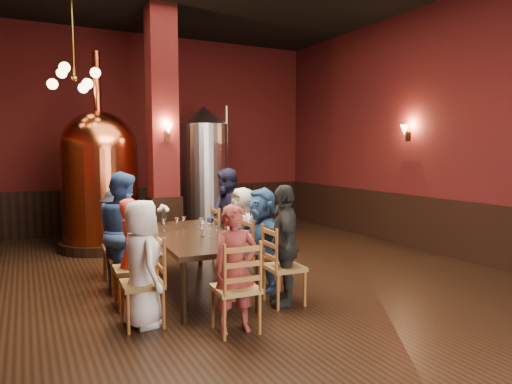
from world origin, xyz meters
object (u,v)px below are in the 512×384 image
person_2 (124,232)px  copper_kettle (100,178)px  person_0 (142,263)px  steel_vessel (204,170)px  rose_vase (164,211)px  dining_table (193,239)px  person_1 (132,253)px

person_2 → copper_kettle: (0.12, 2.82, 0.54)m
person_0 → steel_vessel: size_ratio=0.48×
person_0 → copper_kettle: (0.19, 4.15, 0.66)m
rose_vase → steel_vessel: bearing=59.2°
copper_kettle → rose_vase: bearing=-74.7°
dining_table → rose_vase: 1.05m
person_2 → rose_vase: bearing=-62.0°
dining_table → rose_vase: bearing=99.4°
rose_vase → person_1: bearing=-120.3°
person_2 → rose_vase: person_2 is taller
dining_table → steel_vessel: size_ratio=0.87×
steel_vessel → rose_vase: size_ratio=9.33×
person_2 → rose_vase: (0.72, 0.63, 0.15)m
dining_table → person_2: (-0.83, 0.38, 0.11)m
person_0 → person_2: bearing=-8.4°
person_0 → person_1: person_0 is taller
person_1 → rose_vase: size_ratio=4.30×
person_1 → copper_kettle: (0.16, 3.48, 0.68)m
person_1 → copper_kettle: copper_kettle is taller
copper_kettle → person_2: bearing=-92.5°
dining_table → rose_vase: rose_vase is taller
person_1 → steel_vessel: size_ratio=0.46×
person_1 → rose_vase: person_1 is taller
dining_table → person_1: (-0.87, -0.28, -0.04)m
steel_vessel → dining_table: bearing=-112.6°
dining_table → person_2: bearing=158.8°
person_0 → person_1: size_ratio=1.04×
person_1 → person_2: person_2 is taller
copper_kettle → person_1: bearing=-92.6°
steel_vessel → rose_vase: (-1.76, -2.94, -0.46)m
steel_vessel → person_0: bearing=-117.5°
dining_table → person_0: 1.31m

